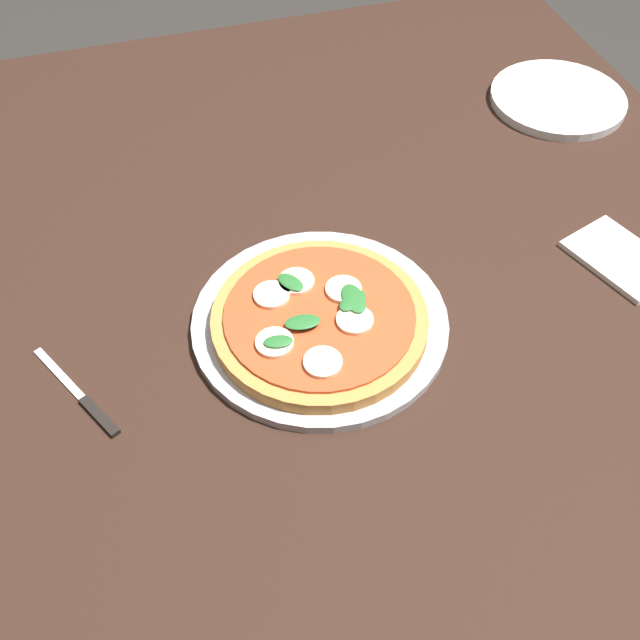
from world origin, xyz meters
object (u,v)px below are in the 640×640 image
object	(u,v)px
serving_tray	(320,322)
napkin	(621,258)
dining_table	(335,313)
knife	(85,401)
pizza	(319,319)
plate_white	(558,99)

from	to	relation	value
serving_tray	napkin	size ratio (longest dim) A/B	2.34
dining_table	knife	world-z (taller)	knife
pizza	serving_tray	bearing A→B (deg)	158.32
serving_tray	knife	size ratio (longest dim) A/B	2.06
pizza	dining_table	bearing A→B (deg)	151.68
plate_white	napkin	bearing A→B (deg)	-15.61
dining_table	napkin	size ratio (longest dim) A/B	9.90
dining_table	knife	distance (m)	0.36
knife	pizza	bearing A→B (deg)	94.54
dining_table	plate_white	distance (m)	0.52
napkin	knife	distance (m)	0.68
dining_table	knife	xyz separation A→B (m)	(0.12, -0.33, 0.09)
serving_tray	pizza	distance (m)	0.02
serving_tray	napkin	world-z (taller)	serving_tray
dining_table	serving_tray	bearing A→B (deg)	-29.03
pizza	knife	world-z (taller)	pizza
dining_table	pizza	xyz separation A→B (m)	(0.10, -0.05, 0.11)
plate_white	knife	bearing A→B (deg)	-64.58
dining_table	serving_tray	distance (m)	0.14
pizza	plate_white	size ratio (longest dim) A/B	1.19
serving_tray	pizza	size ratio (longest dim) A/B	1.20
knife	serving_tray	bearing A→B (deg)	96.47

